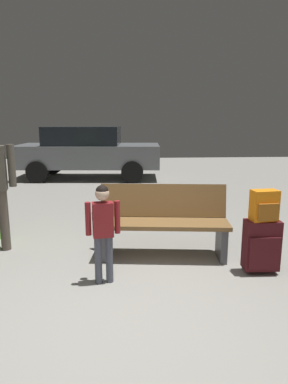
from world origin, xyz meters
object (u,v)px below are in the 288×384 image
(suitcase, at_px, (262,245))
(backpack_bright, at_px, (265,206))
(child, at_px, (103,224))
(parked_car_far, at_px, (88,151))
(bench, at_px, (163,222))

(suitcase, relative_size, backpack_bright, 1.78)
(backpack_bright, distance_m, child, 1.75)
(child, height_order, parked_car_far, parked_car_far)
(backpack_bright, relative_size, child, 0.32)
(bench, height_order, parked_car_far, parked_car_far)
(backpack_bright, height_order, child, child)
(bench, height_order, suitcase, bench)
(suitcase, bearing_deg, backpack_bright, -24.10)
(bench, xyz_separation_m, suitcase, (1.03, -0.57, -0.12))
(bench, distance_m, backpack_bright, 1.23)
(bench, relative_size, parked_car_far, 0.39)
(backpack_bright, relative_size, parked_car_far, 0.08)
(backpack_bright, xyz_separation_m, child, (-1.74, -0.12, -0.13))
(suitcase, distance_m, parked_car_far, 7.15)
(backpack_bright, xyz_separation_m, parked_car_far, (-2.52, 6.67, 0.03))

